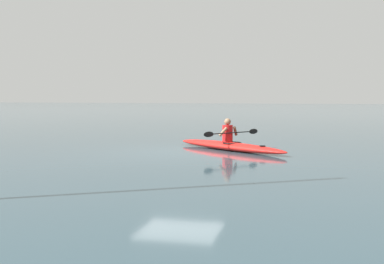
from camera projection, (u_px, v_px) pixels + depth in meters
The scene contains 3 objects.
ground_plane at pixel (180, 152), 15.59m from camera, with size 160.00×160.00×0.00m, color #334C56.
kayak at pixel (229, 146), 15.99m from camera, with size 4.16×3.45×0.26m.
kayaker at pixel (228, 132), 16.01m from camera, with size 1.47×1.87×0.75m.
Camera 1 is at (-3.87, 15.01, 1.79)m, focal length 47.00 mm.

